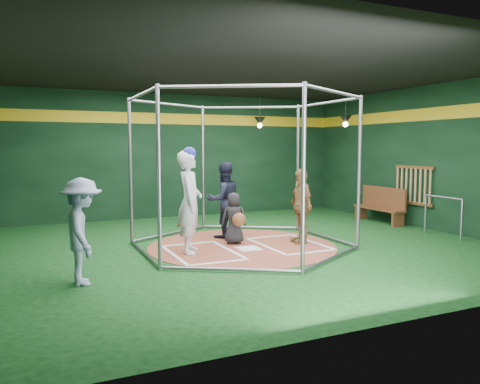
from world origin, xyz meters
name	(u,v)px	position (x,y,z in m)	size (l,w,h in m)	color
room_shell	(242,160)	(0.00, 0.01, 1.75)	(10.10, 9.10, 3.53)	black
clay_disc	(242,246)	(0.00, 0.00, 0.01)	(3.80, 3.80, 0.01)	brown
home_plate	(248,248)	(0.00, -0.30, 0.02)	(0.43, 0.43, 0.01)	white
batter_box_left	(202,252)	(-0.95, -0.25, 0.02)	(1.17, 1.77, 0.01)	white
batter_box_right	(289,244)	(0.95, -0.25, 0.02)	(1.17, 1.77, 0.01)	white
batting_cage	(242,173)	(0.00, 0.00, 1.50)	(4.05, 4.67, 3.00)	gray
bat_rack	(413,185)	(4.93, 0.40, 1.05)	(0.07, 1.25, 0.98)	brown
pendant_lamp_near	(260,121)	(2.20, 3.60, 2.74)	(0.34, 0.34, 0.90)	black
pendant_lamp_far	(346,120)	(4.00, 2.00, 2.74)	(0.34, 0.34, 0.90)	black
batter_figure	(190,201)	(-1.15, -0.14, 1.00)	(0.69, 0.82, 2.00)	silver
visitor_leopard	(301,206)	(1.25, -0.21, 0.79)	(0.91, 0.38, 1.55)	#B2894C
catcher_figure	(234,218)	(-0.06, 0.25, 0.55)	(0.59, 0.62, 1.07)	black
umpire	(224,200)	(0.01, 0.98, 0.84)	(0.81, 0.63, 1.66)	black
bystander_blue	(82,231)	(-3.21, -1.42, 0.79)	(1.01, 0.58, 1.57)	#8C9DB9
dugout_bench	(381,204)	(4.62, 1.22, 0.48)	(0.38, 1.63, 0.95)	brown
steel_railing	(443,210)	(4.55, -0.89, 0.61)	(0.05, 1.06, 0.91)	gray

